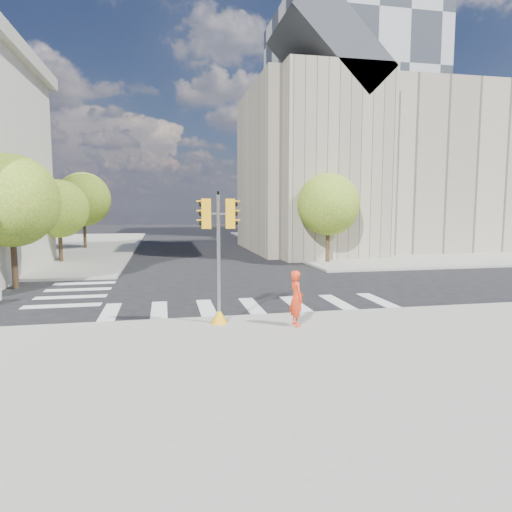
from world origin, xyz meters
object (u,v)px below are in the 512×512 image
Objects in this scene: photographer at (296,298)px; traffic_signal at (219,269)px; lamp_near at (316,198)px; lamp_far at (273,200)px.

traffic_signal is at bearing 66.38° from photographer.
lamp_near is 1.00× the size of lamp_far.
photographer is at bearing -110.48° from lamp_near.
traffic_signal is (-9.75, -18.97, -2.63)m from lamp_near.
photographer is (-7.37, -33.74, -3.54)m from lamp_far.
traffic_signal is at bearing -117.20° from lamp_near.
traffic_signal reaches higher than photographer.
photographer is (-7.37, -19.74, -3.54)m from lamp_near.
lamp_far is at bearing 79.11° from traffic_signal.
photographer is at bearing -102.33° from lamp_far.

